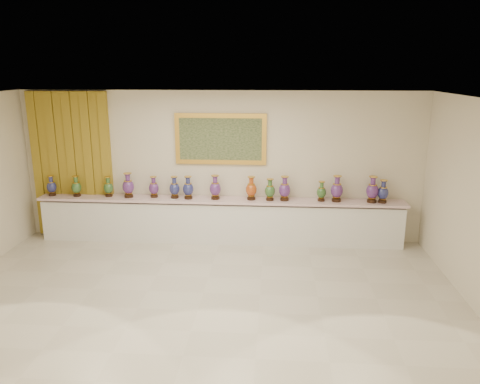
% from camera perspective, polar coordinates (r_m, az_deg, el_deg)
% --- Properties ---
extents(ground, '(8.00, 8.00, 0.00)m').
position_cam_1_polar(ground, '(7.52, -4.49, -12.15)').
color(ground, beige).
rests_on(ground, ground).
extents(room, '(8.00, 8.00, 8.00)m').
position_cam_1_polar(room, '(9.92, -17.21, 3.63)').
color(room, beige).
rests_on(room, ground).
extents(counter, '(7.28, 0.48, 0.90)m').
position_cam_1_polar(counter, '(9.43, -2.48, -3.53)').
color(counter, white).
rests_on(counter, ground).
extents(vase_0, '(0.20, 0.20, 0.41)m').
position_cam_1_polar(vase_0, '(10.22, -21.99, 0.61)').
color(vase_0, '#311B0D').
rests_on(vase_0, counter).
extents(vase_1, '(0.24, 0.24, 0.42)m').
position_cam_1_polar(vase_1, '(9.98, -19.32, 0.56)').
color(vase_1, '#311B0D').
rests_on(vase_1, counter).
extents(vase_2, '(0.22, 0.22, 0.41)m').
position_cam_1_polar(vase_2, '(9.77, -15.75, 0.52)').
color(vase_2, '#311B0D').
rests_on(vase_2, counter).
extents(vase_3, '(0.27, 0.27, 0.50)m').
position_cam_1_polar(vase_3, '(9.59, -13.47, 0.66)').
color(vase_3, '#311B0D').
rests_on(vase_3, counter).
extents(vase_4, '(0.26, 0.26, 0.42)m').
position_cam_1_polar(vase_4, '(9.50, -10.46, 0.49)').
color(vase_4, '#311B0D').
rests_on(vase_4, counter).
extents(vase_5, '(0.23, 0.23, 0.44)m').
position_cam_1_polar(vase_5, '(9.37, -8.00, 0.44)').
color(vase_5, '#311B0D').
rests_on(vase_5, counter).
extents(vase_6, '(0.26, 0.26, 0.46)m').
position_cam_1_polar(vase_6, '(9.29, -6.34, 0.40)').
color(vase_6, '#311B0D').
rests_on(vase_6, counter).
extents(vase_7, '(0.27, 0.27, 0.48)m').
position_cam_1_polar(vase_7, '(9.21, -3.04, 0.44)').
color(vase_7, '#311B0D').
rests_on(vase_7, counter).
extents(vase_8, '(0.25, 0.25, 0.47)m').
position_cam_1_polar(vase_8, '(9.17, 1.38, 0.33)').
color(vase_8, '#311B0D').
rests_on(vase_8, counter).
extents(vase_9, '(0.26, 0.26, 0.43)m').
position_cam_1_polar(vase_9, '(9.14, 3.67, 0.16)').
color(vase_9, '#311B0D').
rests_on(vase_9, counter).
extents(vase_10, '(0.29, 0.29, 0.48)m').
position_cam_1_polar(vase_10, '(9.15, 5.46, 0.29)').
color(vase_10, '#311B0D').
rests_on(vase_10, counter).
extents(vase_11, '(0.23, 0.23, 0.39)m').
position_cam_1_polar(vase_11, '(9.22, 9.89, -0.02)').
color(vase_11, '#311B0D').
rests_on(vase_11, counter).
extents(vase_12, '(0.28, 0.28, 0.51)m').
position_cam_1_polar(vase_12, '(9.23, 11.72, 0.25)').
color(vase_12, '#311B0D').
rests_on(vase_12, counter).
extents(vase_13, '(0.30, 0.30, 0.51)m').
position_cam_1_polar(vase_13, '(9.33, 15.84, 0.15)').
color(vase_13, '#311B0D').
rests_on(vase_13, counter).
extents(vase_14, '(0.22, 0.22, 0.45)m').
position_cam_1_polar(vase_14, '(9.37, 17.03, -0.06)').
color(vase_14, '#311B0D').
rests_on(vase_14, counter).
extents(label_card, '(0.10, 0.06, 0.00)m').
position_cam_1_polar(label_card, '(9.31, -8.23, -0.91)').
color(label_card, white).
rests_on(label_card, counter).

